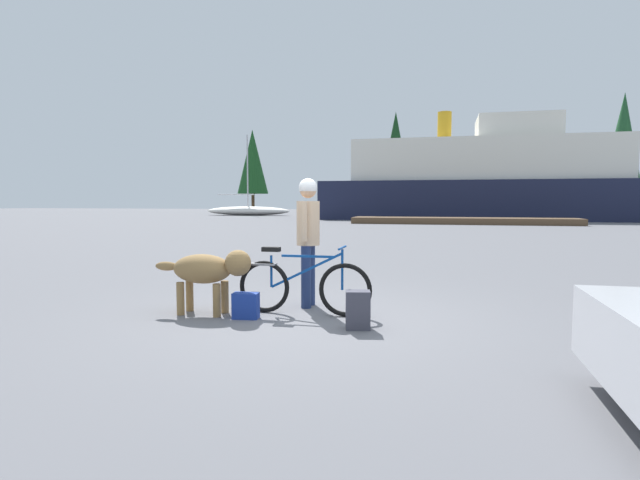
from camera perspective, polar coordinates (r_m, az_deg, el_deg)
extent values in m
plane|color=slate|center=(6.48, -0.85, -8.83)|extent=(160.00, 160.00, 0.00)
torus|color=black|center=(6.56, 2.83, -5.58)|extent=(0.69, 0.06, 0.69)
torus|color=black|center=(6.85, -6.22, -5.18)|extent=(0.69, 0.06, 0.69)
cube|color=navy|center=(6.61, -1.38, -1.82)|extent=(0.70, 0.03, 0.03)
cube|color=navy|center=(6.64, -1.55, -3.41)|extent=(0.95, 0.03, 0.49)
cylinder|color=navy|center=(6.78, -5.43, -3.47)|extent=(0.03, 0.03, 0.42)
cylinder|color=navy|center=(6.53, 2.49, -3.32)|extent=(0.03, 0.03, 0.52)
cube|color=black|center=(6.75, -5.45, -1.03)|extent=(0.24, 0.10, 0.06)
cylinder|color=navy|center=(6.50, 2.50, -0.87)|extent=(0.03, 0.44, 0.03)
cube|color=slate|center=(6.81, -6.40, -2.68)|extent=(0.36, 0.14, 0.02)
cylinder|color=navy|center=(7.28, -1.10, -3.89)|extent=(0.14, 0.14, 0.86)
cylinder|color=navy|center=(7.07, -1.55, -4.14)|extent=(0.14, 0.14, 0.86)
cylinder|color=#D8B28C|center=(7.11, -1.33, 1.88)|extent=(0.32, 0.32, 0.61)
cylinder|color=#D8B28C|center=(7.32, -0.89, 2.24)|extent=(0.09, 0.09, 0.54)
cylinder|color=#D8B28C|center=(6.89, -1.81, 2.11)|extent=(0.09, 0.09, 0.54)
sphere|color=tan|center=(7.10, -1.34, 5.62)|extent=(0.23, 0.23, 0.23)
sphere|color=white|center=(7.10, -1.34, 5.86)|extent=(0.25, 0.25, 0.25)
ellipsoid|color=olive|center=(6.86, -12.95, -3.14)|extent=(0.80, 0.45, 0.38)
sphere|color=olive|center=(6.64, -9.11, -2.55)|extent=(0.34, 0.34, 0.34)
ellipsoid|color=olive|center=(7.10, -16.71, -2.80)|extent=(0.32, 0.12, 0.12)
cylinder|color=olive|center=(6.92, -10.54, -6.24)|extent=(0.10, 0.10, 0.43)
cylinder|color=olive|center=(6.70, -11.41, -6.60)|extent=(0.10, 0.10, 0.43)
cylinder|color=olive|center=(7.14, -14.30, -5.97)|extent=(0.10, 0.10, 0.43)
cylinder|color=olive|center=(6.93, -15.26, -6.31)|extent=(0.10, 0.10, 0.43)
cube|color=#3F3F4C|center=(5.98, 4.23, -7.77)|extent=(0.31, 0.25, 0.45)
cube|color=navy|center=(6.56, -8.25, -7.24)|extent=(0.34, 0.21, 0.33)
cube|color=brown|center=(33.97, 15.57, 2.08)|extent=(13.96, 2.84, 0.40)
cube|color=#191E38|center=(43.12, 17.52, 4.22)|extent=(24.91, 8.85, 3.00)
cube|color=silver|center=(43.23, 17.61, 8.33)|extent=(19.93, 7.43, 3.20)
cube|color=silver|center=(43.72, 21.01, 11.49)|extent=(5.98, 5.31, 1.80)
cylinder|color=#BF8C19|center=(43.43, 13.67, 12.10)|extent=(1.10, 1.10, 2.40)
ellipsoid|color=silver|center=(52.16, -8.02, 3.22)|extent=(8.74, 2.45, 0.90)
cylinder|color=#B2B2B7|center=(52.23, -8.06, 7.63)|extent=(0.14, 0.14, 7.12)
cylinder|color=#B2B2B7|center=(52.65, -9.37, 5.01)|extent=(3.93, 0.10, 0.10)
cylinder|color=#4C331E|center=(62.76, -7.46, 4.07)|extent=(0.38, 0.38, 2.33)
cone|color=#19471E|center=(62.93, -7.50, 8.63)|extent=(3.71, 3.71, 7.67)
cylinder|color=#4C331E|center=(61.10, 8.33, 4.15)|extent=(0.42, 0.42, 2.52)
cone|color=#143819|center=(61.36, 8.39, 9.67)|extent=(3.67, 3.67, 9.30)
cylinder|color=#4C331E|center=(61.25, 30.43, 3.88)|extent=(0.49, 0.49, 3.15)
cone|color=#1E4C28|center=(61.58, 30.66, 9.69)|extent=(3.52, 3.52, 9.32)
cylinder|color=#4C331E|center=(68.12, 22.21, 4.01)|extent=(0.48, 0.48, 2.80)
cone|color=#19471E|center=(68.38, 22.35, 9.08)|extent=(4.30, 4.30, 9.31)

